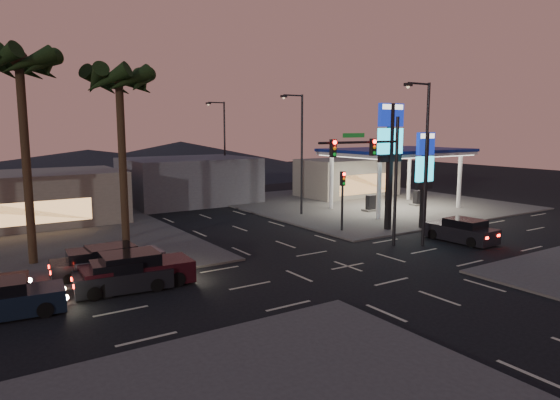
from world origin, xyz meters
TOP-DOWN VIEW (x-y plane):
  - ground at (0.00, 0.00)m, footprint 140.00×140.00m
  - corner_lot_ne at (16.00, 16.00)m, footprint 24.00×24.00m
  - gas_station at (16.00, 12.00)m, footprint 12.20×8.20m
  - convenience_store at (18.00, 21.00)m, footprint 10.00×6.00m
  - pylon_sign_tall at (8.50, 5.50)m, footprint 2.20×0.35m
  - pylon_sign_short at (11.00, 4.50)m, footprint 1.60×0.35m
  - traffic_signal_mast at (3.76, 1.99)m, footprint 6.10×0.39m
  - pedestal_signal at (5.50, 6.98)m, footprint 0.32×0.39m
  - streetlight_near at (6.79, 1.00)m, footprint 2.14×0.25m
  - streetlight_mid at (6.79, 14.00)m, footprint 2.14×0.25m
  - streetlight_far at (6.79, 28.00)m, footprint 2.14×0.25m
  - palm_a at (-9.00, 9.50)m, footprint 4.41×4.41m
  - palm_b at (-14.00, 9.50)m, footprint 4.41×4.41m
  - building_far_west at (-14.00, 22.00)m, footprint 16.00×8.00m
  - building_far_mid at (2.00, 26.00)m, footprint 12.00×9.00m
  - hill_right at (15.00, 60.00)m, footprint 50.00×50.00m
  - hill_center at (0.00, 60.00)m, footprint 60.00×60.00m
  - car_lane_a_front at (-11.24, 2.55)m, footprint 4.47×2.23m
  - car_lane_a_mid at (-10.50, 2.76)m, footprint 5.18×2.39m
  - car_lane_a_rear at (-16.00, 1.93)m, footprint 4.55×2.20m
  - car_lane_b_front at (-10.71, 5.39)m, footprint 4.61×2.01m
  - car_lane_b_mid at (-11.72, 5.31)m, footprint 4.48×2.15m
  - suv_station at (10.00, 0.42)m, footprint 2.14×4.64m

SIDE VIEW (x-z plane):
  - ground at x=0.00m, z-range 0.00..0.00m
  - corner_lot_ne at x=16.00m, z-range 0.00..0.12m
  - car_lane_a_front at x=-11.24m, z-range -0.05..1.36m
  - car_lane_b_mid at x=-11.72m, z-range -0.05..1.37m
  - car_lane_a_rear at x=-16.00m, z-range -0.05..1.39m
  - car_lane_b_front at x=-10.71m, z-range -0.05..1.43m
  - suv_station at x=10.00m, z-range -0.05..1.47m
  - car_lane_a_mid at x=-10.50m, z-range -0.06..1.60m
  - convenience_store at x=18.00m, z-range 0.00..4.00m
  - building_far_west at x=-14.00m, z-range 0.00..4.00m
  - hill_center at x=0.00m, z-range 0.00..4.00m
  - building_far_mid at x=2.00m, z-range 0.00..4.40m
  - hill_right at x=15.00m, z-range 0.00..5.00m
  - pedestal_signal at x=5.50m, z-range 0.77..5.07m
  - pylon_sign_short at x=11.00m, z-range 1.16..8.16m
  - gas_station at x=16.00m, z-range 2.34..7.82m
  - traffic_signal_mast at x=3.76m, z-range 1.23..9.23m
  - streetlight_near at x=6.79m, z-range 0.72..10.72m
  - streetlight_mid at x=6.79m, z-range 0.72..10.72m
  - streetlight_far at x=6.79m, z-range 0.72..10.72m
  - pylon_sign_tall at x=8.50m, z-range 1.89..10.89m
  - palm_a at x=-9.00m, z-range 4.00..14.86m
  - palm_b at x=-14.00m, z-range 4.24..15.70m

